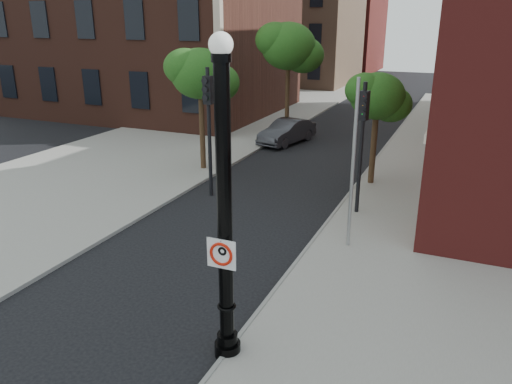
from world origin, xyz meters
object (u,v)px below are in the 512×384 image
at_px(no_parking_sign, 221,254).
at_px(traffic_signal_right, 362,128).
at_px(traffic_signal_left, 208,111).
at_px(parked_car, 287,132).
at_px(lamppost, 225,223).

bearing_deg(no_parking_sign, traffic_signal_right, 84.67).
bearing_deg(no_parking_sign, traffic_signal_left, 119.05).
relative_size(parked_car, traffic_signal_left, 0.81).
xyz_separation_m(lamppost, traffic_signal_right, (0.71, 8.79, 0.17)).
height_order(lamppost, parked_car, lamppost).
xyz_separation_m(no_parking_sign, traffic_signal_right, (0.71, 8.96, 0.74)).
xyz_separation_m(parked_car, traffic_signal_left, (0.22, -9.29, 2.66)).
bearing_deg(traffic_signal_right, parked_car, 133.51).
height_order(no_parking_sign, traffic_signal_right, traffic_signal_right).
relative_size(lamppost, parked_car, 1.60).
relative_size(no_parking_sign, traffic_signal_right, 0.13).
bearing_deg(parked_car, lamppost, -59.96).
height_order(lamppost, traffic_signal_left, lamppost).
bearing_deg(traffic_signal_right, traffic_signal_left, -167.38).
bearing_deg(lamppost, traffic_signal_right, 85.39).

